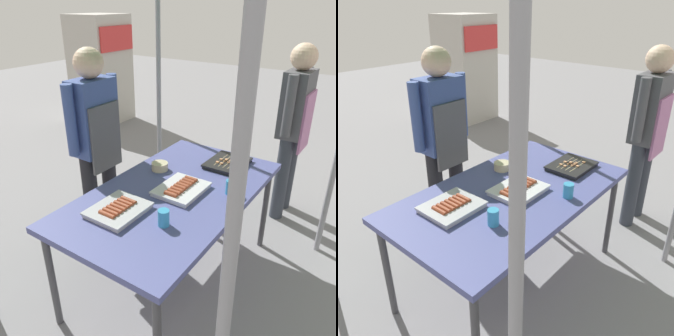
% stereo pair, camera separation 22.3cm
% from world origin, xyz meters
% --- Properties ---
extents(ground_plane, '(18.00, 18.00, 0.00)m').
position_xyz_m(ground_plane, '(0.00, 0.00, 0.00)').
color(ground_plane, slate).
extents(stall_table, '(1.60, 0.90, 0.75)m').
position_xyz_m(stall_table, '(0.00, 0.00, 0.70)').
color(stall_table, '#4C518C').
rests_on(stall_table, ground).
extents(tray_grilled_sausages, '(0.34, 0.27, 0.05)m').
position_xyz_m(tray_grilled_sausages, '(0.02, -0.04, 0.77)').
color(tray_grilled_sausages, silver).
rests_on(tray_grilled_sausages, stall_table).
extents(tray_meat_skewers, '(0.34, 0.27, 0.04)m').
position_xyz_m(tray_meat_skewers, '(0.55, -0.12, 0.77)').
color(tray_meat_skewers, black).
rests_on(tray_meat_skewers, stall_table).
extents(tray_pork_links, '(0.33, 0.28, 0.05)m').
position_xyz_m(tray_pork_links, '(-0.40, 0.13, 0.77)').
color(tray_pork_links, '#ADADB2').
rests_on(tray_pork_links, stall_table).
extents(condiment_bowl, '(0.12, 0.12, 0.06)m').
position_xyz_m(condiment_bowl, '(0.20, 0.26, 0.78)').
color(condiment_bowl, '#BFB28C').
rests_on(condiment_bowl, stall_table).
extents(drink_cup_near_edge, '(0.06, 0.06, 0.10)m').
position_xyz_m(drink_cup_near_edge, '(-0.36, -0.16, 0.80)').
color(drink_cup_near_edge, '#338CBF').
rests_on(drink_cup_near_edge, stall_table).
extents(drink_cup_by_wok, '(0.07, 0.07, 0.09)m').
position_xyz_m(drink_cup_by_wok, '(0.17, -0.32, 0.80)').
color(drink_cup_by_wok, '#338CBF').
rests_on(drink_cup_by_wok, stall_table).
extents(vendor_woman, '(0.52, 0.23, 1.59)m').
position_xyz_m(vendor_woman, '(0.10, 0.78, 0.94)').
color(vendor_woman, black).
rests_on(vendor_woman, ground).
extents(customer_nearby, '(0.52, 0.23, 1.57)m').
position_xyz_m(customer_nearby, '(1.36, -0.36, 0.93)').
color(customer_nearby, '#333842').
rests_on(customer_nearby, ground).
extents(neighbor_stall_left, '(0.78, 0.78, 1.69)m').
position_xyz_m(neighbor_stall_left, '(2.55, 3.12, 0.85)').
color(neighbor_stall_left, '#B7B2A8').
rests_on(neighbor_stall_left, ground).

